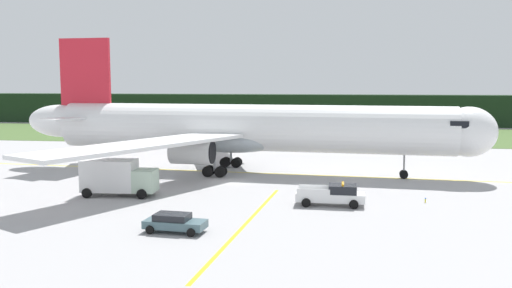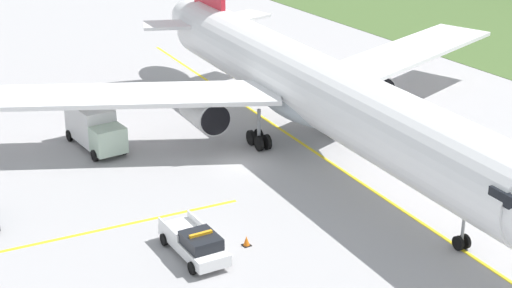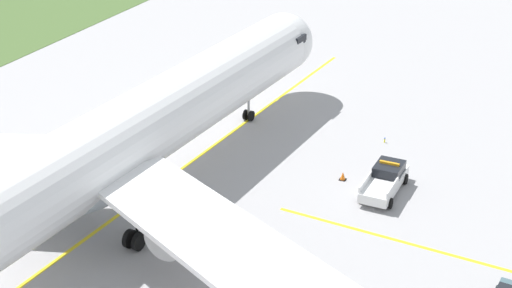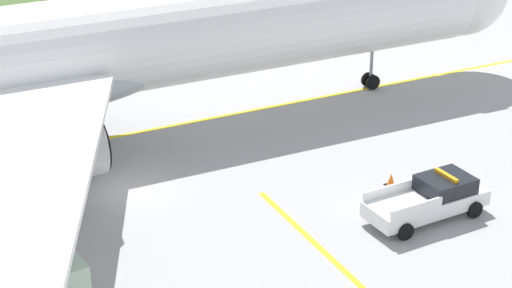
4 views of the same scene
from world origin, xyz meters
The scene contains 8 objects.
ground centered at (0.00, 0.00, 0.00)m, with size 320.00×320.00×0.00m, color #A09EA0.
taxiway_centerline_main centered at (1.25, 6.24, 0.00)m, with size 71.05×0.30×0.01m, color yellow.
taxiway_centerline_spur centered at (4.42, -16.01, 0.00)m, with size 25.50×0.30×0.01m, color yellow.
airliner centered at (0.53, 6.30, 5.03)m, with size 54.27×50.43×15.44m.
ops_pickup_truck centered at (10.69, -9.07, 0.91)m, with size 5.76×2.40×1.94m.
catering_truck centered at (-8.79, -7.97, 1.76)m, with size 6.81×2.96×3.47m.
apron_cone centered at (11.09, -5.82, 0.31)m, with size 0.50×0.50×0.63m.
taxiway_edge_light_west centered at (-22.14, -6.86, 0.27)m, with size 0.12×0.12×0.50m.
Camera 2 is at (48.40, -27.50, 23.83)m, focal length 56.77 mm.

